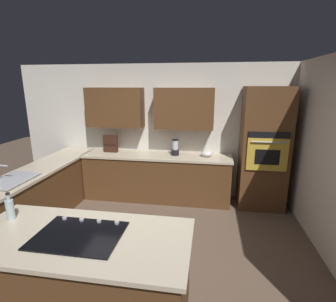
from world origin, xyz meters
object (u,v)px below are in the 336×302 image
mixing_bowl (207,153)px  oil_bottle (10,209)px  blender (175,148)px  spice_rack (111,144)px  sink_unit (11,180)px  cooktop (79,235)px  wall_oven (264,149)px

mixing_bowl → oil_bottle: bearing=54.7°
blender → mixing_bowl: bearing=-180.0°
oil_bottle → spice_rack: bearing=-89.9°
sink_unit → blender: size_ratio=2.24×
sink_unit → blender: 2.71m
cooktop → mixing_bowl: size_ratio=3.41×
mixing_bowl → spice_rack: (1.90, -0.04, 0.11)m
cooktop → blender: size_ratio=2.44×
blender → cooktop: bearing=80.3°
wall_oven → spice_rack: 2.90m
oil_bottle → wall_oven: bearing=-137.8°
cooktop → spice_rack: (0.82, -2.88, 0.16)m
spice_rack → wall_oven: bearing=178.3°
wall_oven → mixing_bowl: (1.00, -0.05, -0.13)m
wall_oven → spice_rack: bearing=-1.7°
blender → spice_rack: bearing=-1.6°
spice_rack → oil_bottle: (-0.01, 2.71, -0.06)m
blender → oil_bottle: size_ratio=1.10×
wall_oven → oil_bottle: 3.91m
mixing_bowl → spice_rack: bearing=-1.1°
cooktop → blender: 2.88m
blender → mixing_bowl: (-0.60, -0.00, -0.07)m
wall_oven → sink_unit: 4.05m
oil_bottle → sink_unit: bearing=-50.3°
mixing_bowl → spice_rack: spice_rack is taller
mixing_bowl → oil_bottle: (1.89, 2.67, 0.05)m
blender → spice_rack: (1.30, -0.04, 0.04)m
sink_unit → oil_bottle: oil_bottle is taller
sink_unit → spice_rack: spice_rack is taller
mixing_bowl → oil_bottle: 3.28m
cooktop → spice_rack: bearing=-74.2°
cooktop → mixing_bowl: mixing_bowl is taller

